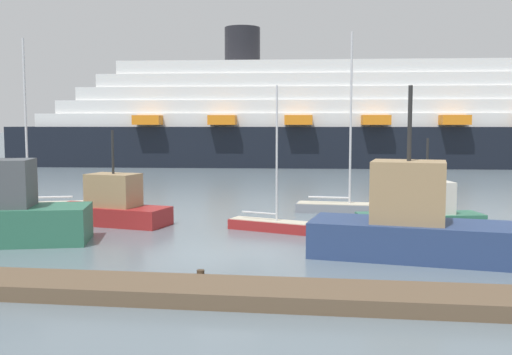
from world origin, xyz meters
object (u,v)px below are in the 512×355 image
(sailboat_2, at_px, (36,203))
(fishing_boat_1, at_px, (415,225))
(sailboat_0, at_px, (342,204))
(fishing_boat_0, at_px, (422,215))
(sailboat_3, at_px, (4,224))
(cruise_ship, at_px, (368,121))
(fishing_boat_2, at_px, (111,206))
(sailboat_1, at_px, (270,223))

(sailboat_2, distance_m, fishing_boat_1, 22.35)
(sailboat_2, relative_size, fishing_boat_1, 1.18)
(sailboat_0, height_order, fishing_boat_1, sailboat_0)
(sailboat_2, relative_size, fishing_boat_0, 1.67)
(sailboat_3, distance_m, cruise_ship, 51.83)
(fishing_boat_0, bearing_deg, sailboat_0, 107.65)
(fishing_boat_0, bearing_deg, fishing_boat_2, 165.06)
(fishing_boat_0, distance_m, fishing_boat_2, 15.34)
(sailboat_1, distance_m, cruise_ship, 46.80)
(sailboat_0, xyz_separation_m, sailboat_2, (-17.70, -1.88, -0.01))
(sailboat_1, bearing_deg, fishing_boat_2, -166.36)
(sailboat_0, distance_m, fishing_boat_2, 12.98)
(sailboat_0, relative_size, sailboat_3, 1.25)
(sailboat_1, height_order, fishing_boat_1, sailboat_1)
(sailboat_2, xyz_separation_m, fishing_boat_1, (20.29, -9.34, 0.79))
(fishing_boat_1, bearing_deg, sailboat_1, -29.84)
(sailboat_1, height_order, sailboat_3, sailboat_3)
(sailboat_0, xyz_separation_m, fishing_boat_1, (2.59, -11.22, 0.78))
(sailboat_1, relative_size, fishing_boat_0, 1.16)
(fishing_boat_2, relative_size, cruise_ship, 0.08)
(cruise_ship, bearing_deg, sailboat_3, -115.94)
(sailboat_2, xyz_separation_m, sailboat_3, (1.65, -6.15, -0.11))
(fishing_boat_1, height_order, fishing_boat_2, fishing_boat_1)
(sailboat_3, height_order, fishing_boat_1, sailboat_3)
(sailboat_2, bearing_deg, fishing_boat_2, 130.61)
(sailboat_2, height_order, fishing_boat_0, sailboat_2)
(sailboat_2, distance_m, cruise_ship, 46.94)
(fishing_boat_0, height_order, fishing_boat_1, fishing_boat_1)
(fishing_boat_1, bearing_deg, cruise_ship, -81.91)
(sailboat_0, relative_size, sailboat_2, 1.03)
(sailboat_3, bearing_deg, sailboat_1, 168.34)
(fishing_boat_2, height_order, cruise_ship, cruise_ship)
(sailboat_2, xyz_separation_m, cruise_ship, (21.23, 41.57, 4.97))
(fishing_boat_1, height_order, cruise_ship, cruise_ship)
(sailboat_0, relative_size, cruise_ship, 0.12)
(fishing_boat_1, distance_m, cruise_ship, 51.09)
(fishing_boat_0, bearing_deg, sailboat_3, 172.98)
(sailboat_0, distance_m, cruise_ship, 40.15)
(sailboat_1, height_order, sailboat_2, sailboat_2)
(sailboat_0, distance_m, fishing_boat_1, 11.54)
(sailboat_0, bearing_deg, sailboat_1, -115.17)
(sailboat_2, height_order, cruise_ship, cruise_ship)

